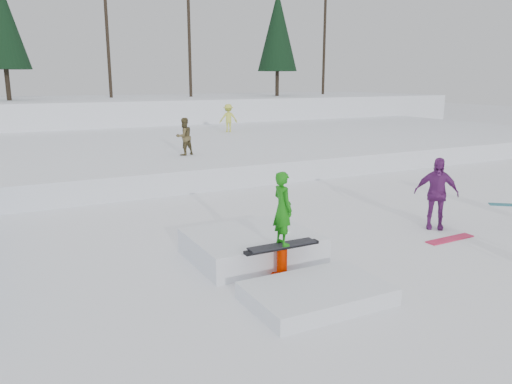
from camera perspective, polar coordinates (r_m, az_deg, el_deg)
name	(u,v)px	position (r m, az deg, el deg)	size (l,w,h in m)	color
ground	(279,264)	(10.57, 2.63, -8.25)	(120.00, 120.00, 0.00)	white
snow_berm	(72,115)	(38.93, -20.31, 8.22)	(60.00, 14.00, 2.40)	white
snow_midrise	(114,150)	(25.25, -15.93, 4.60)	(50.00, 18.00, 0.80)	white
treeline	(158,27)	(38.62, -11.14, 18.02)	(40.24, 4.22, 10.50)	black
walker_olive	(184,137)	(20.19, -8.22, 6.29)	(0.73, 0.57, 1.49)	brown
walker_ygreen	(228,118)	(28.93, -3.18, 8.44)	(1.03, 0.59, 1.59)	#CAD345
spectator_purple	(436,193)	(13.60, 19.90, -0.13)	(1.09, 0.45, 1.86)	#6C2571
loose_board_red	(450,239)	(12.99, 21.30, -5.03)	(1.40, 0.28, 0.03)	#C6224B
jib_rail_feature	(268,254)	(10.26, 1.34, -7.10)	(2.60, 4.40, 2.11)	white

